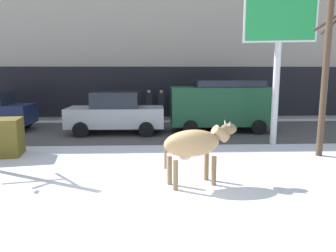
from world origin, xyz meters
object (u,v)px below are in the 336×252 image
pedestrian_near_billboard (149,105)px  pedestrian_far_left (161,105)px  car_silver_sedan (116,113)px  car_darkgreen_van (222,104)px  cow_tan (195,144)px  pedestrian_by_cars (174,105)px  bare_tree_right_lot (327,71)px  billboard (279,26)px

pedestrian_near_billboard → pedestrian_far_left: bearing=0.0°
car_silver_sedan → car_darkgreen_van: car_darkgreen_van is taller
cow_tan → pedestrian_by_cars: size_ratio=1.11×
pedestrian_by_cars → bare_tree_right_lot: (4.29, -7.70, 1.84)m
car_silver_sedan → bare_tree_right_lot: bare_tree_right_lot is taller
cow_tan → billboard: billboard is taller
pedestrian_near_billboard → bare_tree_right_lot: (5.68, -7.70, 1.84)m
car_darkgreen_van → pedestrian_by_cars: size_ratio=2.67×
pedestrian_near_billboard → pedestrian_by_cars: bearing=0.0°
billboard → car_silver_sedan: size_ratio=1.32×
car_darkgreen_van → pedestrian_far_left: size_ratio=2.67×
pedestrian_near_billboard → pedestrian_by_cars: same height
pedestrian_by_cars → car_silver_sedan: bearing=-128.3°
pedestrian_near_billboard → pedestrian_by_cars: (1.40, 0.00, 0.00)m
car_darkgreen_van → pedestrian_far_left: 4.16m
pedestrian_far_left → pedestrian_near_billboard: bearing=180.0°
cow_tan → car_silver_sedan: 7.21m
cow_tan → billboard: bearing=50.6°
billboard → bare_tree_right_lot: bearing=-63.4°
billboard → pedestrian_near_billboard: bearing=129.0°
car_darkgreen_van → pedestrian_far_left: bearing=130.8°
bare_tree_right_lot → pedestrian_by_cars: bearing=119.1°
cow_tan → car_silver_sedan: (-2.67, 6.70, -0.09)m
car_silver_sedan → billboard: bearing=-21.0°
cow_tan → pedestrian_near_billboard: bearing=97.0°
cow_tan → pedestrian_by_cars: pedestrian_by_cars is taller
pedestrian_by_cars → pedestrian_near_billboard: bearing=180.0°
car_darkgreen_van → pedestrian_near_billboard: car_darkgreen_van is taller
car_darkgreen_van → bare_tree_right_lot: bearing=-63.3°
pedestrian_by_cars → pedestrian_far_left: same height
pedestrian_by_cars → billboard: bearing=-60.2°
pedestrian_by_cars → bare_tree_right_lot: size_ratio=0.34×
cow_tan → car_silver_sedan: car_silver_sedan is taller
bare_tree_right_lot → billboard: bearing=116.6°
pedestrian_by_cars → pedestrian_far_left: size_ratio=1.00×
cow_tan → bare_tree_right_lot: bare_tree_right_lot is taller
pedestrian_far_left → billboard: bearing=-55.2°
car_darkgreen_van → bare_tree_right_lot: bare_tree_right_lot is taller
car_darkgreen_van → pedestrian_by_cars: 3.73m
billboard → car_silver_sedan: 7.47m
billboard → car_darkgreen_van: (-1.41, 2.80, -3.07)m
cow_tan → pedestrian_far_left: 10.26m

